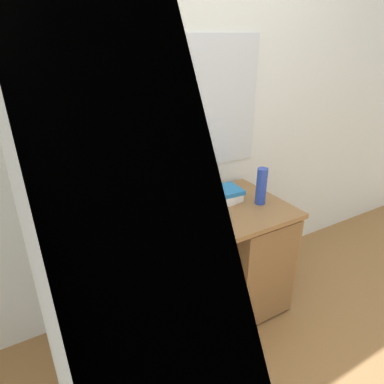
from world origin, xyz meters
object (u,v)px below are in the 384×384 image
desk (232,254)px  water_bottle (261,186)px  book_stack_keyboard_riser (157,217)px  keyboard (155,197)px  laptop (177,175)px  book_stack_side (223,195)px  book_stack_tall (182,197)px  mug (107,237)px  computer_mouse (214,212)px

desk → water_bottle: (0.17, -0.03, 0.45)m
book_stack_keyboard_riser → keyboard: (-0.00, 0.00, 0.11)m
laptop → water_bottle: 0.51m
book_stack_side → desk: bearing=-85.7°
book_stack_tall → water_bottle: 0.48m
water_bottle → mug: bearing=178.4°
book_stack_side → mug: mug is taller
book_stack_tall → laptop: bearing=91.1°
desk → laptop: size_ratio=4.04×
desk → keyboard: (-0.53, -0.04, 0.55)m
book_stack_tall → book_stack_keyboard_riser: book_stack_keyboard_riser is taller
keyboard → mug: size_ratio=3.60×
book_stack_keyboard_riser → keyboard: size_ratio=0.59×
keyboard → water_bottle: bearing=-3.7°
book_stack_tall → water_bottle: water_bottle is taller
laptop → mug: size_ratio=2.72×
water_bottle → desk: bearing=168.7°
book_stack_tall → mug: (-0.50, -0.15, -0.03)m
book_stack_side → computer_mouse: size_ratio=2.09×
laptop → keyboard: laptop is taller
computer_mouse → water_bottle: water_bottle is taller
book_stack_keyboard_riser → keyboard: 0.11m
keyboard → mug: (-0.25, 0.03, -0.17)m
keyboard → book_stack_keyboard_riser: bearing=-41.6°
book_stack_tall → mug: bearing=-163.7°
book_stack_tall → keyboard: (-0.25, -0.18, 0.14)m
mug → book_stack_keyboard_riser: bearing=-7.5°
laptop → mug: (-0.50, -0.20, -0.15)m
laptop → water_bottle: bearing=-26.7°
desk → keyboard: bearing=-175.8°
desk → water_bottle: 0.48m
book_stack_tall → computer_mouse: book_stack_tall is taller
desk → computer_mouse: (-0.16, -0.02, 0.35)m
laptop → keyboard: 0.34m
mug → book_stack_tall: bearing=16.3°
book_stack_tall → keyboard: size_ratio=0.56×
laptop → keyboard: size_ratio=0.76×
book_stack_side → water_bottle: bearing=-38.6°
book_stack_tall → water_bottle: size_ratio=1.04×
laptop → book_stack_tall: bearing=-88.9°
laptop → keyboard: (-0.25, -0.23, 0.01)m
water_bottle → book_stack_side: bearing=141.4°
book_stack_side → computer_mouse: bearing=-140.2°
book_stack_keyboard_riser → book_stack_side: bearing=15.9°
book_stack_tall → water_bottle: (0.45, -0.17, 0.04)m
book_stack_tall → laptop: 0.13m
desk → book_stack_tall: bearing=153.5°
mug → keyboard: bearing=-7.3°
book_stack_tall → mug: size_ratio=2.02×
keyboard → water_bottle: size_ratio=1.85×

